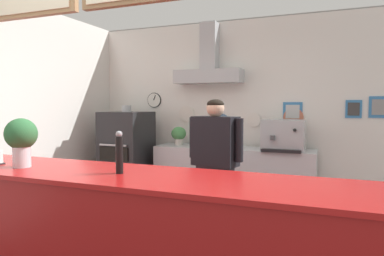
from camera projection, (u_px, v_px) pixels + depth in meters
name	position (u px, v px, depth m)	size (l,w,h in m)	color
back_wall_assembly	(235.00, 106.00, 5.03)	(4.69, 3.18, 2.78)	gray
service_counter	(122.00, 253.00, 2.30)	(4.19, 0.69, 1.07)	maroon
back_prep_counter	(232.00, 180.00, 4.93)	(2.25, 0.53, 0.91)	silver
pizza_oven	(127.00, 158.00, 5.26)	(0.62, 0.72, 1.51)	#232326
shop_worker	(215.00, 172.00, 3.53)	(0.60, 0.31, 1.57)	#232328
espresso_machine	(283.00, 135.00, 4.61)	(0.55, 0.48, 0.41)	#B7BABF
potted_basil	(226.00, 138.00, 4.93)	(0.16, 0.16, 0.22)	#9E563D
potted_sage	(202.00, 135.00, 5.06)	(0.23, 0.23, 0.28)	#9E563D
potted_rosemary	(179.00, 135.00, 5.21)	(0.22, 0.22, 0.28)	beige
pepper_grinder	(119.00, 152.00, 2.24)	(0.05, 0.05, 0.28)	black
basil_vase	(21.00, 139.00, 2.46)	(0.22, 0.22, 0.35)	silver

